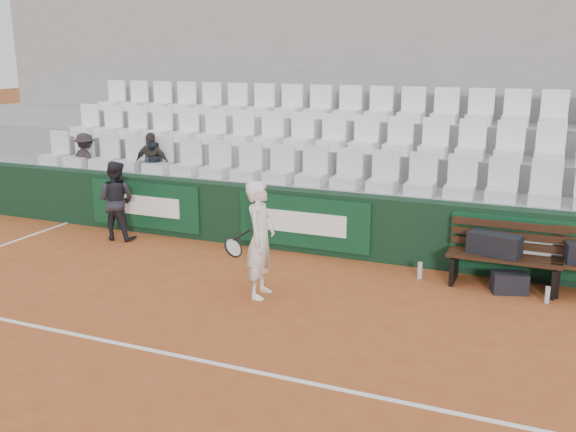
# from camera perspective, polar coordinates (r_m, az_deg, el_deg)

# --- Properties ---
(ground) EXTENTS (80.00, 80.00, 0.00)m
(ground) POSITION_cam_1_polar(r_m,az_deg,el_deg) (7.04, -8.79, -12.40)
(ground) COLOR #A74F25
(ground) RESTS_ON ground
(court_baseline) EXTENTS (18.00, 0.06, 0.01)m
(court_baseline) POSITION_cam_1_polar(r_m,az_deg,el_deg) (7.03, -8.79, -12.37)
(court_baseline) COLOR white
(court_baseline) RESTS_ON ground
(back_barrier) EXTENTS (18.00, 0.34, 1.00)m
(back_barrier) POSITION_cam_1_polar(r_m,az_deg,el_deg) (10.22, 3.09, -0.61)
(back_barrier) COLOR black
(back_barrier) RESTS_ON ground
(grandstand_tier_front) EXTENTS (18.00, 0.95, 1.00)m
(grandstand_tier_front) POSITION_cam_1_polar(r_m,az_deg,el_deg) (10.82, 3.88, 0.24)
(grandstand_tier_front) COLOR gray
(grandstand_tier_front) RESTS_ON ground
(grandstand_tier_mid) EXTENTS (18.00, 0.95, 1.45)m
(grandstand_tier_mid) POSITION_cam_1_polar(r_m,az_deg,el_deg) (11.65, 5.41, 2.37)
(grandstand_tier_mid) COLOR gray
(grandstand_tier_mid) RESTS_ON ground
(grandstand_tier_back) EXTENTS (18.00, 0.95, 1.90)m
(grandstand_tier_back) POSITION_cam_1_polar(r_m,az_deg,el_deg) (12.50, 6.75, 4.22)
(grandstand_tier_back) COLOR #979895
(grandstand_tier_back) RESTS_ON ground
(grandstand_rear_wall) EXTENTS (18.00, 0.30, 4.40)m
(grandstand_rear_wall) POSITION_cam_1_polar(r_m,az_deg,el_deg) (12.94, 7.69, 10.12)
(grandstand_rear_wall) COLOR gray
(grandstand_rear_wall) RESTS_ON ground
(seat_row_front) EXTENTS (11.90, 0.44, 0.63)m
(seat_row_front) POSITION_cam_1_polar(r_m,az_deg,el_deg) (10.49, 3.65, 4.34)
(seat_row_front) COLOR silver
(seat_row_front) RESTS_ON grandstand_tier_front
(seat_row_mid) EXTENTS (11.90, 0.44, 0.63)m
(seat_row_mid) POSITION_cam_1_polar(r_m,az_deg,el_deg) (11.31, 5.27, 7.36)
(seat_row_mid) COLOR white
(seat_row_mid) RESTS_ON grandstand_tier_mid
(seat_row_back) EXTENTS (11.90, 0.44, 0.63)m
(seat_row_back) POSITION_cam_1_polar(r_m,az_deg,el_deg) (12.17, 6.69, 9.95)
(seat_row_back) COLOR white
(seat_row_back) RESTS_ON grandstand_tier_back
(bench_left) EXTENTS (1.50, 0.56, 0.45)m
(bench_left) POSITION_cam_1_polar(r_m,az_deg,el_deg) (9.28, 18.54, -4.73)
(bench_left) COLOR black
(bench_left) RESTS_ON ground
(sports_bag_left) EXTENTS (0.75, 0.45, 0.30)m
(sports_bag_left) POSITION_cam_1_polar(r_m,az_deg,el_deg) (9.20, 17.88, -2.40)
(sports_bag_left) COLOR black
(sports_bag_left) RESTS_ON bench_left
(sports_bag_ground) EXTENTS (0.52, 0.41, 0.28)m
(sports_bag_ground) POSITION_cam_1_polar(r_m,az_deg,el_deg) (9.15, 19.07, -5.62)
(sports_bag_ground) COLOR black
(sports_bag_ground) RESTS_ON ground
(water_bottle_near) EXTENTS (0.07, 0.07, 0.24)m
(water_bottle_near) POSITION_cam_1_polar(r_m,az_deg,el_deg) (9.37, 11.64, -4.75)
(water_bottle_near) COLOR #AEBCC5
(water_bottle_near) RESTS_ON ground
(water_bottle_far) EXTENTS (0.06, 0.06, 0.22)m
(water_bottle_far) POSITION_cam_1_polar(r_m,az_deg,el_deg) (8.96, 22.06, -6.52)
(water_bottle_far) COLOR #ACBCC3
(water_bottle_far) RESTS_ON ground
(tennis_player) EXTENTS (0.71, 0.60, 1.56)m
(tennis_player) POSITION_cam_1_polar(r_m,az_deg,el_deg) (8.36, -2.49, -2.10)
(tennis_player) COLOR white
(tennis_player) RESTS_ON ground
(ball_kid) EXTENTS (0.72, 0.59, 1.36)m
(ball_kid) POSITION_cam_1_polar(r_m,az_deg,el_deg) (11.32, -15.04, 1.34)
(ball_kid) COLOR black
(ball_kid) RESTS_ON ground
(spectator_a) EXTENTS (0.77, 0.54, 1.08)m
(spectator_a) POSITION_cam_1_polar(r_m,az_deg,el_deg) (12.98, -17.69, 6.65)
(spectator_a) COLOR black
(spectator_a) RESTS_ON grandstand_tier_front
(spectator_b) EXTENTS (0.72, 0.39, 1.16)m
(spectator_b) POSITION_cam_1_polar(r_m,az_deg,el_deg) (12.05, -12.09, 6.66)
(spectator_b) COLOR #342E29
(spectator_b) RESTS_ON grandstand_tier_front
(spectator_c) EXTENTS (0.58, 0.51, 1.00)m
(spectator_c) POSITION_cam_1_polar(r_m,az_deg,el_deg) (12.05, -12.01, 6.27)
(spectator_c) COLOR black
(spectator_c) RESTS_ON grandstand_tier_front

